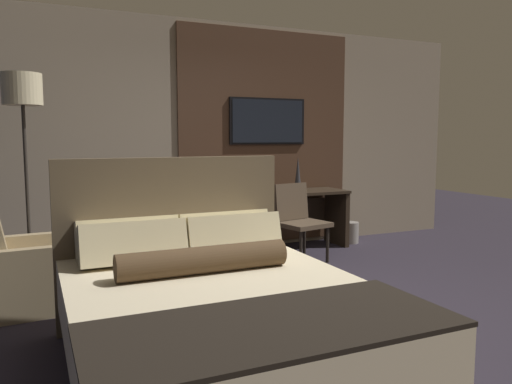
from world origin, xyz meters
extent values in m
plane|color=#28232D|center=(0.00, 0.00, 0.00)|extent=(16.00, 16.00, 0.00)
cube|color=gray|center=(0.00, 2.60, 1.40)|extent=(7.20, 0.06, 2.80)
cube|color=#4C3323|center=(0.71, 2.56, 1.40)|extent=(2.33, 0.03, 2.70)
cube|color=#33281E|center=(-1.09, -0.65, 0.11)|extent=(1.61, 2.02, 0.22)
cube|color=beige|center=(-1.09, -0.65, 0.39)|extent=(1.66, 2.08, 0.34)
cube|color=black|center=(-1.09, -1.32, 0.57)|extent=(1.68, 0.73, 0.02)
cube|color=brown|center=(-1.09, 0.43, 0.63)|extent=(1.70, 0.08, 1.26)
cube|color=beige|center=(-1.45, 0.29, 0.70)|extent=(0.70, 0.23, 0.31)
cube|color=beige|center=(-0.74, 0.29, 0.70)|extent=(0.70, 0.23, 0.31)
cube|color=beige|center=(-1.45, 0.08, 0.70)|extent=(0.70, 0.25, 0.32)
cube|color=beige|center=(-0.74, 0.08, 0.70)|extent=(0.70, 0.25, 0.32)
cylinder|color=#4C3823|center=(-1.09, -0.33, 0.64)|extent=(1.08, 0.17, 0.17)
cube|color=#2D2319|center=(0.71, 2.25, 0.72)|extent=(1.83, 0.56, 0.03)
cube|color=#2D2319|center=(-0.17, 2.25, 0.35)|extent=(0.06, 0.51, 0.70)
cube|color=#2D2319|center=(1.59, 2.25, 0.35)|extent=(0.06, 0.51, 0.70)
cube|color=#2D2319|center=(0.71, 2.51, 0.42)|extent=(1.71, 0.02, 0.35)
cube|color=black|center=(0.71, 2.52, 1.61)|extent=(1.04, 0.04, 0.58)
cube|color=black|center=(0.71, 2.50, 1.61)|extent=(0.98, 0.01, 0.54)
cube|color=#4C3D2D|center=(0.71, 1.59, 0.43)|extent=(0.60, 0.58, 0.05)
cube|color=#4C3D2D|center=(0.66, 1.80, 0.67)|extent=(0.48, 0.20, 0.42)
cylinder|color=black|center=(0.56, 1.36, 0.20)|extent=(0.04, 0.04, 0.41)
cylinder|color=black|center=(0.95, 1.45, 0.20)|extent=(0.04, 0.04, 0.41)
cylinder|color=black|center=(0.47, 1.74, 0.20)|extent=(0.04, 0.04, 0.41)
cylinder|color=black|center=(0.86, 1.82, 0.20)|extent=(0.04, 0.04, 0.41)
cube|color=#998460|center=(-2.08, 1.18, 0.21)|extent=(0.71, 0.55, 0.42)
cube|color=#998460|center=(-2.06, 0.87, 0.28)|extent=(0.68, 0.14, 0.56)
cube|color=#998460|center=(-2.10, 1.48, 0.28)|extent=(0.68, 0.14, 0.56)
cylinder|color=#282623|center=(-2.10, 1.68, 0.01)|extent=(0.28, 0.28, 0.03)
cylinder|color=#332D28|center=(-2.10, 1.68, 0.86)|extent=(0.03, 0.03, 1.73)
cylinder|color=beige|center=(-2.10, 1.68, 1.83)|extent=(0.34, 0.34, 0.28)
cone|color=#333338|center=(0.99, 2.23, 0.95)|extent=(0.10, 0.10, 0.43)
cube|color=maroon|center=(0.21, 2.25, 0.75)|extent=(0.25, 0.20, 0.03)
cylinder|color=gray|center=(1.80, 2.23, 0.14)|extent=(0.22, 0.22, 0.28)
camera|label=1|loc=(-2.05, -3.24, 1.40)|focal=35.00mm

